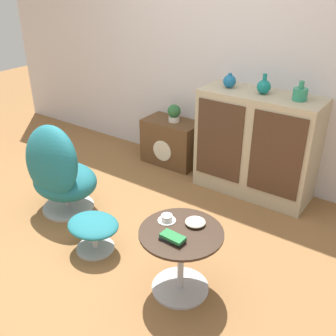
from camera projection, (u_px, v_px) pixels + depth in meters
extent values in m
plane|color=olive|center=(117.00, 242.00, 3.27)|extent=(12.00, 12.00, 0.00)
cube|color=silver|center=(224.00, 50.00, 3.91)|extent=(6.40, 0.06, 2.60)
cube|color=tan|center=(256.00, 145.00, 3.80)|extent=(1.13, 0.47, 1.01)
cube|color=#472D1E|center=(219.00, 141.00, 3.75)|extent=(0.47, 0.01, 0.77)
cube|color=#472D1E|center=(276.00, 156.00, 3.46)|extent=(0.47, 0.01, 0.77)
cube|color=brown|center=(172.00, 142.00, 4.48)|extent=(0.63, 0.37, 0.51)
cylinder|color=beige|center=(162.00, 151.00, 4.37)|extent=(0.24, 0.01, 0.24)
cylinder|color=#B7B7BC|center=(69.00, 207.00, 3.73)|extent=(0.48, 0.48, 0.02)
cylinder|color=#B7B7BC|center=(68.00, 200.00, 3.69)|extent=(0.06, 0.06, 0.12)
ellipsoid|color=#1E6B75|center=(65.00, 181.00, 3.60)|extent=(0.65, 0.56, 0.30)
ellipsoid|color=#1E6B75|center=(51.00, 161.00, 3.40)|extent=(0.65, 0.42, 0.67)
cylinder|color=#B7B7BC|center=(96.00, 248.00, 3.19)|extent=(0.31, 0.31, 0.02)
cylinder|color=#B7B7BC|center=(95.00, 238.00, 3.15)|extent=(0.04, 0.04, 0.17)
ellipsoid|color=#1E6B75|center=(93.00, 225.00, 3.09)|extent=(0.43, 0.37, 0.09)
cylinder|color=#B7B7BC|center=(180.00, 287.00, 2.80)|extent=(0.41, 0.41, 0.02)
cylinder|color=#B7B7BC|center=(181.00, 261.00, 2.69)|extent=(0.04, 0.04, 0.46)
cylinder|color=#332319|center=(181.00, 233.00, 2.58)|extent=(0.57, 0.57, 0.02)
ellipsoid|color=#196699|center=(230.00, 81.00, 3.71)|extent=(0.12, 0.12, 0.12)
cylinder|color=#196699|center=(230.00, 74.00, 3.68)|extent=(0.04, 0.04, 0.02)
ellipsoid|color=#147A75|center=(264.00, 87.00, 3.53)|extent=(0.13, 0.13, 0.13)
cylinder|color=#147A75|center=(265.00, 77.00, 3.49)|extent=(0.04, 0.04, 0.06)
cylinder|color=#2D8E6B|center=(300.00, 94.00, 3.37)|extent=(0.13, 0.13, 0.11)
cylinder|color=#2D8E6B|center=(302.00, 85.00, 3.33)|extent=(0.04, 0.04, 0.06)
cylinder|color=silver|center=(174.00, 119.00, 4.34)|extent=(0.12, 0.12, 0.06)
sphere|color=#2D6638|center=(174.00, 111.00, 4.29)|extent=(0.14, 0.14, 0.14)
cylinder|color=white|center=(167.00, 220.00, 2.69)|extent=(0.13, 0.13, 0.01)
cylinder|color=white|center=(167.00, 218.00, 2.68)|extent=(0.08, 0.08, 0.05)
cube|color=black|center=(173.00, 239.00, 2.49)|extent=(0.17, 0.10, 0.02)
cube|color=#237038|center=(173.00, 237.00, 2.48)|extent=(0.16, 0.09, 0.02)
ellipsoid|color=beige|center=(195.00, 222.00, 2.64)|extent=(0.14, 0.14, 0.04)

